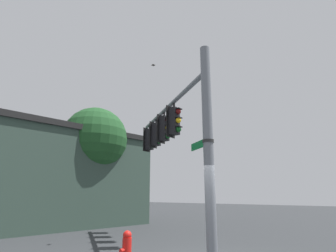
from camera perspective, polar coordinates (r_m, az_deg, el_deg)
signal_pole at (r=7.35m, az=8.65°, el=-4.43°), size 0.28×0.28×6.02m
mast_arm at (r=11.05m, az=-0.08°, el=3.96°), size 4.22×5.80×0.16m
traffic_light_nearest_pole at (r=10.11m, az=1.42°, el=1.10°), size 0.54×0.49×1.31m
traffic_light_mid_inner at (r=11.24m, az=-0.74°, el=-0.49°), size 0.54×0.49×1.31m
traffic_light_mid_outer at (r=12.40m, az=-2.50°, el=-1.79°), size 0.54×0.49×1.31m
traffic_light_arm_end at (r=13.57m, az=-3.96°, el=-2.87°), size 0.54×0.49×1.31m
street_name_sign at (r=7.63m, az=7.62°, el=-3.65°), size 0.83×1.09×0.22m
bird_flying at (r=11.95m, az=-3.17°, el=12.94°), size 0.24×0.19×0.08m
storefront_building at (r=17.12m, az=-25.24°, el=-9.96°), size 12.05×8.87×5.32m
tree_by_storefront at (r=16.22m, az=-15.43°, el=-2.90°), size 3.76×3.76×6.76m
fire_hydrant at (r=7.68m, az=-8.85°, el=-24.31°), size 0.35×0.24×0.82m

